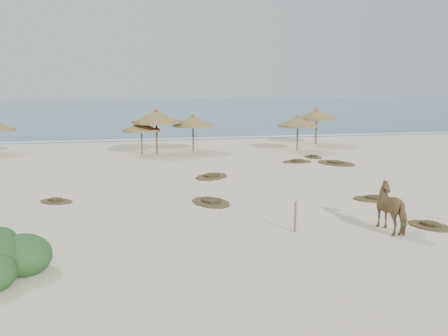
% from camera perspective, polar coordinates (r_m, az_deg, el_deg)
% --- Properties ---
extents(ground, '(160.00, 160.00, 0.00)m').
position_cam_1_polar(ground, '(18.23, -0.94, -5.91)').
color(ground, beige).
rests_on(ground, ground).
extents(ocean, '(200.00, 100.00, 0.01)m').
position_cam_1_polar(ocean, '(92.41, -9.97, 6.67)').
color(ocean, '#275675').
rests_on(ocean, ground).
extents(foam_line, '(70.00, 0.60, 0.01)m').
position_cam_1_polar(foam_line, '(43.63, -7.52, 3.28)').
color(foam_line, silver).
rests_on(foam_line, ground).
extents(palapa_2, '(2.85, 2.85, 2.42)m').
position_cam_1_polar(palapa_2, '(34.67, -9.43, 4.65)').
color(palapa_2, brown).
rests_on(palapa_2, ground).
extents(palapa_3, '(4.27, 4.27, 3.21)m').
position_cam_1_polar(palapa_3, '(34.90, -7.74, 5.73)').
color(palapa_3, brown).
rests_on(palapa_3, ground).
extents(palapa_4, '(3.46, 3.46, 2.74)m').
position_cam_1_polar(palapa_4, '(35.72, -3.56, 5.31)').
color(palapa_4, brown).
rests_on(palapa_4, ground).
extents(palapa_5, '(3.70, 3.70, 2.65)m').
position_cam_1_polar(palapa_5, '(36.33, 8.44, 5.20)').
color(palapa_5, brown).
rests_on(palapa_5, ground).
extents(palapa_6, '(3.57, 3.57, 2.99)m').
position_cam_1_polar(palapa_6, '(40.33, 10.55, 5.96)').
color(palapa_6, brown).
rests_on(palapa_6, ground).
extents(horse, '(0.98, 1.95, 1.60)m').
position_cam_1_polar(horse, '(17.61, 18.86, -4.33)').
color(horse, olive).
rests_on(horse, ground).
extents(fence_post_near, '(0.10, 0.10, 1.03)m').
position_cam_1_polar(fence_post_near, '(16.84, 8.15, -5.53)').
color(fence_post_near, brown).
rests_on(fence_post_near, ground).
extents(scrub_2, '(1.74, 1.55, 0.16)m').
position_cam_1_polar(scrub_2, '(21.91, -18.64, -3.59)').
color(scrub_2, brown).
rests_on(scrub_2, ground).
extents(scrub_3, '(2.56, 2.72, 0.16)m').
position_cam_1_polar(scrub_3, '(26.13, -1.43, -0.95)').
color(scrub_3, brown).
rests_on(scrub_3, ground).
extents(scrub_4, '(2.19, 1.82, 0.16)m').
position_cam_1_polar(scrub_4, '(22.14, 16.91, -3.37)').
color(scrub_4, brown).
rests_on(scrub_4, ground).
extents(scrub_5, '(2.61, 3.12, 0.16)m').
position_cam_1_polar(scrub_5, '(31.15, 12.68, 0.57)').
color(scrub_5, brown).
rests_on(scrub_5, ground).
extents(scrub_7, '(1.94, 1.33, 0.16)m').
position_cam_1_polar(scrub_7, '(31.33, 8.36, 0.76)').
color(scrub_7, brown).
rests_on(scrub_7, ground).
extents(scrub_9, '(1.99, 2.47, 0.16)m').
position_cam_1_polar(scrub_9, '(20.63, -1.49, -3.89)').
color(scrub_9, brown).
rests_on(scrub_9, ground).
extents(scrub_10, '(1.18, 1.62, 0.16)m').
position_cam_1_polar(scrub_10, '(33.39, 10.15, 1.27)').
color(scrub_10, brown).
rests_on(scrub_10, ground).
extents(scrub_12, '(1.66, 1.91, 0.16)m').
position_cam_1_polar(scrub_12, '(18.75, 22.49, -6.07)').
color(scrub_12, brown).
rests_on(scrub_12, ground).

